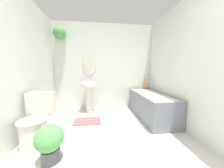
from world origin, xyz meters
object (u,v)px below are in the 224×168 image
object	(u,v)px
toilet	(37,122)
shampoo_bottle	(145,83)
bathtub	(151,105)
pedestal_sink	(89,92)
potted_plant	(50,141)

from	to	relation	value
toilet	shampoo_bottle	distance (m)	2.65
shampoo_bottle	toilet	bearing A→B (deg)	-149.92
bathtub	toilet	bearing A→B (deg)	-161.97
pedestal_sink	shampoo_bottle	distance (m)	1.59
pedestal_sink	potted_plant	size ratio (longest dim) A/B	1.91
toilet	pedestal_sink	xyz separation A→B (m)	(0.69, 1.23, 0.21)
shampoo_bottle	pedestal_sink	bearing A→B (deg)	-176.81
shampoo_bottle	potted_plant	xyz separation A→B (m)	(-1.92, -1.72, -0.48)
potted_plant	bathtub	bearing A→B (deg)	31.42
bathtub	potted_plant	world-z (taller)	bathtub
bathtub	shampoo_bottle	xyz separation A→B (m)	(0.09, 0.61, 0.45)
toilet	shampoo_bottle	size ratio (longest dim) A/B	3.66
shampoo_bottle	potted_plant	world-z (taller)	shampoo_bottle
pedestal_sink	potted_plant	world-z (taller)	pedestal_sink
potted_plant	shampoo_bottle	bearing A→B (deg)	41.87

